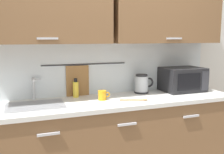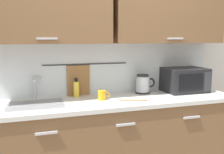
# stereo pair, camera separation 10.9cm
# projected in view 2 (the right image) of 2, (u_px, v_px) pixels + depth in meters

# --- Properties ---
(counter_unit) EXTENTS (2.53, 0.64, 0.90)m
(counter_unit) POSITION_uv_depth(u_px,v_px,m) (114.00, 141.00, 2.58)
(counter_unit) COLOR brown
(counter_unit) RESTS_ON ground
(back_wall_assembly) EXTENTS (3.70, 0.41, 2.50)m
(back_wall_assembly) POSITION_uv_depth(u_px,v_px,m) (108.00, 36.00, 2.64)
(back_wall_assembly) COLOR silver
(back_wall_assembly) RESTS_ON ground
(sink_faucet) EXTENTS (0.09, 0.17, 0.22)m
(sink_faucet) POSITION_uv_depth(u_px,v_px,m) (35.00, 85.00, 2.48)
(sink_faucet) COLOR #B2B5BA
(sink_faucet) RESTS_ON counter_unit
(microwave) EXTENTS (0.46, 0.35, 0.27)m
(microwave) POSITION_uv_depth(u_px,v_px,m) (185.00, 80.00, 2.85)
(microwave) COLOR black
(microwave) RESTS_ON counter_unit
(electric_kettle) EXTENTS (0.23, 0.16, 0.21)m
(electric_kettle) POSITION_uv_depth(u_px,v_px,m) (143.00, 84.00, 2.78)
(electric_kettle) COLOR black
(electric_kettle) RESTS_ON counter_unit
(dish_soap_bottle) EXTENTS (0.06, 0.06, 0.20)m
(dish_soap_bottle) POSITION_uv_depth(u_px,v_px,m) (76.00, 89.00, 2.60)
(dish_soap_bottle) COLOR yellow
(dish_soap_bottle) RESTS_ON counter_unit
(mug_near_sink) EXTENTS (0.12, 0.08, 0.09)m
(mug_near_sink) POSITION_uv_depth(u_px,v_px,m) (102.00, 95.00, 2.48)
(mug_near_sink) COLOR orange
(mug_near_sink) RESTS_ON counter_unit
(wooden_spoon) EXTENTS (0.27, 0.12, 0.01)m
(wooden_spoon) POSITION_uv_depth(u_px,v_px,m) (137.00, 100.00, 2.45)
(wooden_spoon) COLOR #9E7042
(wooden_spoon) RESTS_ON counter_unit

